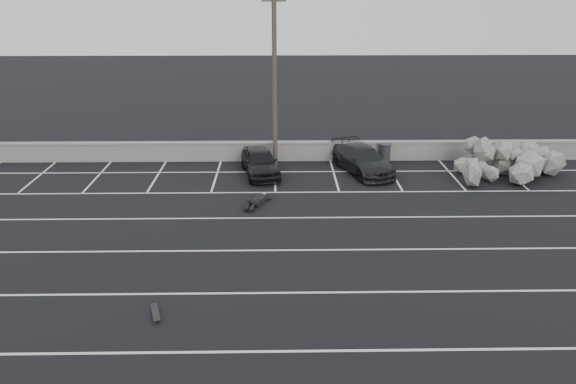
{
  "coord_description": "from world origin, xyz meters",
  "views": [
    {
      "loc": [
        1.2,
        -15.51,
        9.31
      ],
      "look_at": [
        1.56,
        6.41,
        1.0
      ],
      "focal_mm": 35.0,
      "sensor_mm": 36.0,
      "label": 1
    }
  ],
  "objects_px": {
    "car_left": "(260,162)",
    "skateboard": "(155,313)",
    "car_right": "(363,160)",
    "trash_bin": "(385,153)",
    "person": "(259,197)",
    "riprap_pile": "(514,163)",
    "utility_pole": "(275,80)"
  },
  "relations": [
    {
      "from": "person",
      "to": "skateboard",
      "type": "height_order",
      "value": "person"
    },
    {
      "from": "car_left",
      "to": "riprap_pile",
      "type": "height_order",
      "value": "riprap_pile"
    },
    {
      "from": "trash_bin",
      "to": "riprap_pile",
      "type": "relative_size",
      "value": 0.17
    },
    {
      "from": "riprap_pile",
      "to": "skateboard",
      "type": "xyz_separation_m",
      "value": [
        -15.63,
        -12.61,
        -0.51
      ]
    },
    {
      "from": "riprap_pile",
      "to": "person",
      "type": "xyz_separation_m",
      "value": [
        -12.83,
        -3.62,
        -0.34
      ]
    },
    {
      "from": "trash_bin",
      "to": "skateboard",
      "type": "distance_m",
      "value": 17.56
    },
    {
      "from": "car_right",
      "to": "skateboard",
      "type": "distance_m",
      "value": 15.38
    },
    {
      "from": "riprap_pile",
      "to": "skateboard",
      "type": "height_order",
      "value": "riprap_pile"
    },
    {
      "from": "car_right",
      "to": "riprap_pile",
      "type": "distance_m",
      "value": 7.66
    },
    {
      "from": "trash_bin",
      "to": "person",
      "type": "height_order",
      "value": "trash_bin"
    },
    {
      "from": "utility_pole",
      "to": "trash_bin",
      "type": "xyz_separation_m",
      "value": [
        5.94,
        0.4,
        -4.01
      ]
    },
    {
      "from": "trash_bin",
      "to": "person",
      "type": "xyz_separation_m",
      "value": [
        -6.62,
        -5.82,
        -0.27
      ]
    },
    {
      "from": "car_right",
      "to": "trash_bin",
      "type": "relative_size",
      "value": 4.46
    },
    {
      "from": "skateboard",
      "to": "car_right",
      "type": "bearing_deg",
      "value": 41.4
    },
    {
      "from": "riprap_pile",
      "to": "skateboard",
      "type": "distance_m",
      "value": 20.09
    },
    {
      "from": "car_right",
      "to": "trash_bin",
      "type": "bearing_deg",
      "value": 30.22
    },
    {
      "from": "car_left",
      "to": "utility_pole",
      "type": "relative_size",
      "value": 0.45
    },
    {
      "from": "trash_bin",
      "to": "person",
      "type": "distance_m",
      "value": 8.82
    },
    {
      "from": "utility_pole",
      "to": "car_right",
      "type": "bearing_deg",
      "value": -15.79
    },
    {
      "from": "utility_pole",
      "to": "riprap_pile",
      "type": "relative_size",
      "value": 1.47
    },
    {
      "from": "car_right",
      "to": "skateboard",
      "type": "bearing_deg",
      "value": -140.49
    },
    {
      "from": "car_left",
      "to": "car_right",
      "type": "distance_m",
      "value": 5.28
    },
    {
      "from": "car_left",
      "to": "trash_bin",
      "type": "relative_size",
      "value": 3.88
    },
    {
      "from": "riprap_pile",
      "to": "person",
      "type": "distance_m",
      "value": 13.34
    },
    {
      "from": "person",
      "to": "skateboard",
      "type": "bearing_deg",
      "value": -85.87
    },
    {
      "from": "car_left",
      "to": "car_right",
      "type": "relative_size",
      "value": 0.87
    },
    {
      "from": "car_left",
      "to": "skateboard",
      "type": "distance_m",
      "value": 13.12
    },
    {
      "from": "car_left",
      "to": "utility_pole",
      "type": "xyz_separation_m",
      "value": [
        0.76,
        1.58,
        3.85
      ]
    },
    {
      "from": "utility_pole",
      "to": "skateboard",
      "type": "distance_m",
      "value": 15.48
    },
    {
      "from": "car_left",
      "to": "skateboard",
      "type": "height_order",
      "value": "car_left"
    },
    {
      "from": "car_right",
      "to": "trash_bin",
      "type": "distance_m",
      "value": 2.21
    },
    {
      "from": "car_left",
      "to": "car_right",
      "type": "height_order",
      "value": "car_left"
    }
  ]
}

